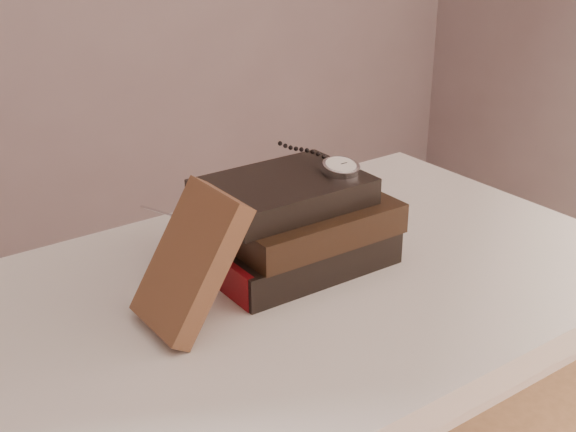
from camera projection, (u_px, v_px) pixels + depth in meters
table at (285, 341)px, 1.09m from camera, size 1.00×0.60×0.75m
book_stack at (295, 225)px, 1.08m from camera, size 0.26×0.18×0.13m
journal at (190, 261)px, 0.92m from camera, size 0.12×0.11×0.17m
pocket_watch at (338, 166)px, 1.08m from camera, size 0.05×0.15×0.02m
eyeglasses at (207, 211)px, 1.09m from camera, size 0.11×0.12×0.05m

